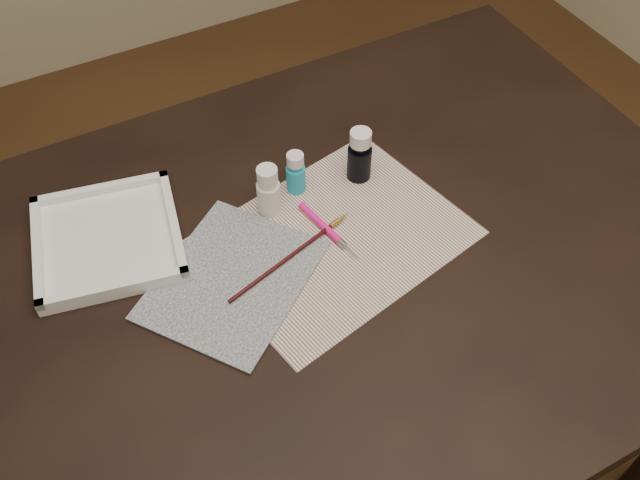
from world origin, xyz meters
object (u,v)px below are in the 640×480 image
paint_bottle_cyan (296,173)px  palette_tray (108,238)px  canvas (232,279)px  paint_bottle_navy (360,155)px  paper (335,238)px  paint_bottle_white (268,190)px

paint_bottle_cyan → palette_tray: 0.31m
canvas → paint_bottle_navy: paint_bottle_navy is taller
palette_tray → paint_bottle_navy: bearing=-7.2°
paper → paint_bottle_navy: (0.10, 0.10, 0.05)m
paint_bottle_white → paint_bottle_cyan: 0.06m
paper → palette_tray: size_ratio=1.77×
paint_bottle_white → palette_tray: paint_bottle_white is taller
paper → palette_tray: (-0.31, 0.15, 0.01)m
canvas → paint_bottle_white: bearing=43.0°
paper → paint_bottle_navy: 0.15m
paint_bottle_white → paint_bottle_cyan: (0.06, 0.02, -0.01)m
paper → paint_bottle_cyan: size_ratio=5.02×
paint_bottle_white → paint_bottle_navy: bearing=0.1°
paper → paint_bottle_white: size_ratio=4.22×
paint_bottle_white → palette_tray: size_ratio=0.42×
paint_bottle_white → palette_tray: 0.26m
paint_bottle_white → paint_bottle_navy: 0.16m
paint_bottle_navy → palette_tray: size_ratio=0.45×
paint_bottle_cyan → palette_tray: paint_bottle_cyan is taller
paper → paint_bottle_cyan: paint_bottle_cyan is taller
paint_bottle_cyan → paint_bottle_white: bearing=-159.4°
paint_bottle_white → paint_bottle_cyan: paint_bottle_white is taller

